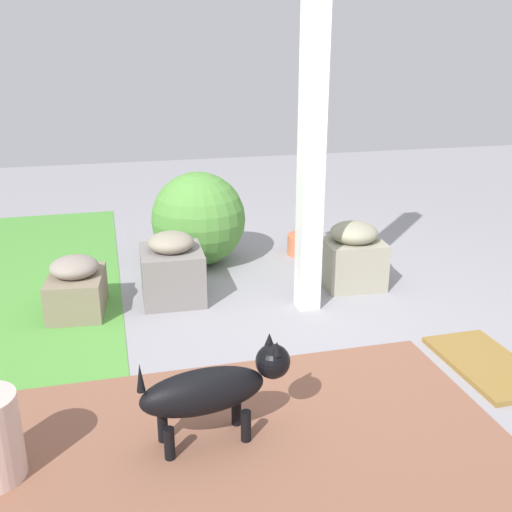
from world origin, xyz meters
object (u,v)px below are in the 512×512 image
stone_planter_nearest (353,256)px  doormat (487,364)px  porch_pillar (312,123)px  terracotta_pot_tall (306,229)px  round_shrub (199,219)px  stone_planter_mid (172,269)px  stone_planter_far (76,287)px  dog (214,388)px

stone_planter_nearest → doormat: bearing=-168.6°
porch_pillar → terracotta_pot_tall: size_ratio=4.08×
terracotta_pot_tall → doormat: 2.07m
round_shrub → doormat: size_ratio=1.04×
stone_planter_mid → terracotta_pot_tall: terracotta_pot_tall is taller
porch_pillar → terracotta_pot_tall: porch_pillar is taller
porch_pillar → stone_planter_far: bearing=79.0°
porch_pillar → stone_planter_nearest: 1.12m
dog → doormat: (0.27, -1.56, -0.26)m
terracotta_pot_tall → stone_planter_nearest: bearing=-171.9°
stone_planter_nearest → dog: bearing=140.1°
porch_pillar → stone_planter_nearest: bearing=-57.5°
porch_pillar → round_shrub: porch_pillar is taller
terracotta_pot_tall → dog: (-2.30, 1.20, 0.06)m
stone_planter_far → porch_pillar: bearing=-101.0°
stone_planter_nearest → doormat: (-1.28, -0.26, -0.21)m
terracotta_pot_tall → dog: 2.59m
stone_planter_far → doormat: stone_planter_far is taller
stone_planter_nearest → stone_planter_far: bearing=89.7°
stone_planter_mid → dog: stone_planter_mid is taller
round_shrub → dog: bearing=172.6°
doormat → terracotta_pot_tall: bearing=10.2°
round_shrub → dog: (-2.29, 0.30, -0.10)m
porch_pillar → terracotta_pot_tall: bearing=-18.1°
porch_pillar → stone_planter_mid: size_ratio=5.05×
terracotta_pot_tall → doormat: (-2.02, -0.36, -0.20)m
round_shrub → dog: size_ratio=1.09×
stone_planter_nearest → doormat: stone_planter_nearest is taller
stone_planter_far → doormat: size_ratio=0.72×
stone_planter_nearest → stone_planter_mid: stone_planter_mid is taller
porch_pillar → stone_planter_far: porch_pillar is taller
stone_planter_far → round_shrub: round_shrub is taller
dog → stone_planter_far: bearing=21.8°
stone_planter_nearest → terracotta_pot_tall: size_ratio=0.80×
stone_planter_nearest → terracotta_pot_tall: terracotta_pot_tall is taller
stone_planter_nearest → round_shrub: size_ratio=0.65×
round_shrub → stone_planter_far: bearing=128.1°
stone_planter_far → dog: (-1.57, -0.63, 0.10)m
stone_planter_nearest → terracotta_pot_tall: (0.74, 0.10, -0.01)m
stone_planter_far → terracotta_pot_tall: size_ratio=0.86×
stone_planter_mid → terracotta_pot_tall: 1.37m
stone_planter_nearest → stone_planter_far: 1.93m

